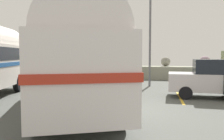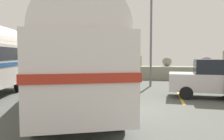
# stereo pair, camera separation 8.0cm
# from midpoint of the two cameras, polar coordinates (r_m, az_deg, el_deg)

# --- Properties ---
(ground) EXTENTS (32.00, 26.00, 0.02)m
(ground) POSITION_cam_midpoint_polar(r_m,az_deg,el_deg) (8.76, 1.86, -9.97)
(ground) COLOR #4F524D
(breakwater) EXTENTS (31.36, 2.05, 2.42)m
(breakwater) POSITION_cam_midpoint_polar(r_m,az_deg,el_deg) (20.27, 8.12, -0.13)
(breakwater) COLOR gray
(breakwater) RESTS_ON ground
(vintage_coach) EXTENTS (5.54, 8.84, 3.70)m
(vintage_coach) POSITION_cam_midpoint_polar(r_m,az_deg,el_deg) (8.73, -8.95, 3.46)
(vintage_coach) COLOR black
(vintage_coach) RESTS_ON ground
(parked_car_nearest) EXTENTS (4.19, 1.92, 1.86)m
(parked_car_nearest) POSITION_cam_midpoint_polar(r_m,az_deg,el_deg) (12.00, 24.48, -1.91)
(parked_car_nearest) COLOR black
(parked_car_nearest) RESTS_ON ground
(lamp_post) EXTENTS (0.46, 0.86, 7.05)m
(lamp_post) POSITION_cam_midpoint_polar(r_m,az_deg,el_deg) (15.29, 9.97, 10.66)
(lamp_post) COLOR #5B5B60
(lamp_post) RESTS_ON ground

